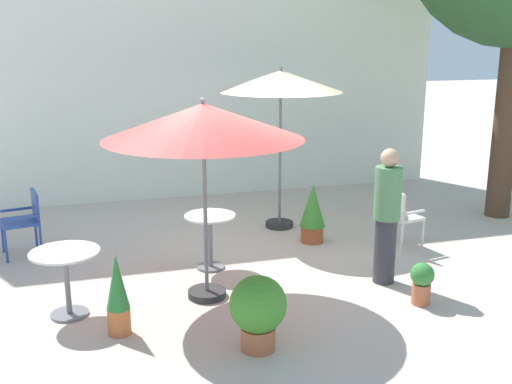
{
  "coord_description": "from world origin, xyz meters",
  "views": [
    {
      "loc": [
        -2.06,
        -7.06,
        2.9
      ],
      "look_at": [
        0.0,
        -0.08,
        1.03
      ],
      "focal_mm": 42.25,
      "sensor_mm": 36.0,
      "label": 1
    }
  ],
  "objects_px": {
    "patio_umbrella_0": "(281,83)",
    "potted_plant_3": "(118,295)",
    "potted_plant_0": "(313,212)",
    "potted_plant_1": "(422,281)",
    "potted_plant_4": "(258,309)",
    "cafe_table_0": "(66,271)",
    "patio_chair_1": "(26,217)",
    "patio_umbrella_1": "(203,123)",
    "patio_chair_0": "(399,214)",
    "standing_person": "(387,215)",
    "cafe_table_1": "(210,232)"
  },
  "relations": [
    {
      "from": "patio_chair_0",
      "to": "potted_plant_0",
      "type": "relative_size",
      "value": 0.99
    },
    {
      "from": "potted_plant_1",
      "to": "cafe_table_0",
      "type": "bearing_deg",
      "value": 167.83
    },
    {
      "from": "potted_plant_0",
      "to": "potted_plant_1",
      "type": "distance_m",
      "value": 2.37
    },
    {
      "from": "potted_plant_3",
      "to": "potted_plant_4",
      "type": "bearing_deg",
      "value": -28.74
    },
    {
      "from": "patio_umbrella_0",
      "to": "potted_plant_4",
      "type": "xyz_separation_m",
      "value": [
        -1.43,
        -3.61,
        -1.83
      ]
    },
    {
      "from": "patio_umbrella_0",
      "to": "potted_plant_0",
      "type": "height_order",
      "value": "patio_umbrella_0"
    },
    {
      "from": "patio_umbrella_0",
      "to": "potted_plant_3",
      "type": "relative_size",
      "value": 2.93
    },
    {
      "from": "patio_chair_0",
      "to": "potted_plant_0",
      "type": "height_order",
      "value": "potted_plant_0"
    },
    {
      "from": "potted_plant_3",
      "to": "potted_plant_4",
      "type": "xyz_separation_m",
      "value": [
        1.25,
        -0.69,
        -0.01
      ]
    },
    {
      "from": "potted_plant_0",
      "to": "potted_plant_1",
      "type": "bearing_deg",
      "value": -80.61
    },
    {
      "from": "potted_plant_1",
      "to": "potted_plant_3",
      "type": "bearing_deg",
      "value": 175.88
    },
    {
      "from": "patio_chair_0",
      "to": "potted_plant_4",
      "type": "bearing_deg",
      "value": -141.37
    },
    {
      "from": "cafe_table_1",
      "to": "potted_plant_4",
      "type": "distance_m",
      "value": 2.18
    },
    {
      "from": "cafe_table_1",
      "to": "standing_person",
      "type": "xyz_separation_m",
      "value": [
        1.93,
        -1.04,
        0.36
      ]
    },
    {
      "from": "cafe_table_0",
      "to": "cafe_table_1",
      "type": "xyz_separation_m",
      "value": [
        1.75,
        0.91,
        -0.01
      ]
    },
    {
      "from": "potted_plant_1",
      "to": "potted_plant_4",
      "type": "xyz_separation_m",
      "value": [
        -2.04,
        -0.45,
        0.14
      ]
    },
    {
      "from": "patio_chair_0",
      "to": "potted_plant_4",
      "type": "relative_size",
      "value": 1.16
    },
    {
      "from": "patio_umbrella_1",
      "to": "potted_plant_0",
      "type": "distance_m",
      "value": 2.84
    },
    {
      "from": "patio_umbrella_1",
      "to": "cafe_table_1",
      "type": "relative_size",
      "value": 3.18
    },
    {
      "from": "patio_chair_1",
      "to": "potted_plant_1",
      "type": "distance_m",
      "value": 5.26
    },
    {
      "from": "patio_chair_1",
      "to": "potted_plant_4",
      "type": "relative_size",
      "value": 1.19
    },
    {
      "from": "patio_chair_1",
      "to": "potted_plant_3",
      "type": "bearing_deg",
      "value": -69.16
    },
    {
      "from": "cafe_table_1",
      "to": "patio_chair_0",
      "type": "bearing_deg",
      "value": -0.05
    },
    {
      "from": "potted_plant_0",
      "to": "potted_plant_4",
      "type": "relative_size",
      "value": 1.17
    },
    {
      "from": "patio_umbrella_1",
      "to": "standing_person",
      "type": "relative_size",
      "value": 1.38
    },
    {
      "from": "cafe_table_0",
      "to": "standing_person",
      "type": "height_order",
      "value": "standing_person"
    },
    {
      "from": "potted_plant_3",
      "to": "standing_person",
      "type": "bearing_deg",
      "value": 8.06
    },
    {
      "from": "potted_plant_0",
      "to": "standing_person",
      "type": "relative_size",
      "value": 0.52
    },
    {
      "from": "potted_plant_0",
      "to": "potted_plant_4",
      "type": "xyz_separation_m",
      "value": [
        -1.66,
        -2.78,
        -0.04
      ]
    },
    {
      "from": "patio_chair_0",
      "to": "potted_plant_4",
      "type": "distance_m",
      "value": 3.49
    },
    {
      "from": "potted_plant_1",
      "to": "potted_plant_3",
      "type": "height_order",
      "value": "potted_plant_3"
    },
    {
      "from": "potted_plant_1",
      "to": "potted_plant_4",
      "type": "relative_size",
      "value": 0.66
    },
    {
      "from": "potted_plant_3",
      "to": "standing_person",
      "type": "distance_m",
      "value": 3.26
    },
    {
      "from": "patio_chair_0",
      "to": "patio_chair_1",
      "type": "relative_size",
      "value": 0.97
    },
    {
      "from": "potted_plant_3",
      "to": "cafe_table_1",
      "type": "bearing_deg",
      "value": 49.7
    },
    {
      "from": "patio_chair_1",
      "to": "potted_plant_0",
      "type": "xyz_separation_m",
      "value": [
        3.95,
        -0.64,
        -0.08
      ]
    },
    {
      "from": "patio_umbrella_0",
      "to": "cafe_table_0",
      "type": "distance_m",
      "value": 4.31
    },
    {
      "from": "cafe_table_1",
      "to": "patio_chair_0",
      "type": "xyz_separation_m",
      "value": [
        2.71,
        -0.0,
        0.01
      ]
    },
    {
      "from": "patio_chair_1",
      "to": "potted_plant_3",
      "type": "xyz_separation_m",
      "value": [
        1.04,
        -2.73,
        -0.1
      ]
    },
    {
      "from": "patio_umbrella_1",
      "to": "patio_chair_0",
      "type": "bearing_deg",
      "value": 16.19
    },
    {
      "from": "patio_umbrella_0",
      "to": "patio_chair_1",
      "type": "xyz_separation_m",
      "value": [
        -3.72,
        -0.19,
        -1.71
      ]
    },
    {
      "from": "patio_chair_1",
      "to": "potted_plant_1",
      "type": "bearing_deg",
      "value": -34.39
    },
    {
      "from": "cafe_table_1",
      "to": "patio_umbrella_1",
      "type": "bearing_deg",
      "value": -105.12
    },
    {
      "from": "patio_chair_0",
      "to": "potted_plant_1",
      "type": "bearing_deg",
      "value": -111.55
    },
    {
      "from": "potted_plant_1",
      "to": "potted_plant_3",
      "type": "relative_size",
      "value": 0.57
    },
    {
      "from": "potted_plant_1",
      "to": "potted_plant_4",
      "type": "height_order",
      "value": "potted_plant_4"
    },
    {
      "from": "patio_umbrella_1",
      "to": "cafe_table_0",
      "type": "relative_size",
      "value": 3.12
    },
    {
      "from": "patio_chair_0",
      "to": "potted_plant_0",
      "type": "bearing_deg",
      "value": 150.57
    },
    {
      "from": "potted_plant_1",
      "to": "patio_umbrella_1",
      "type": "bearing_deg",
      "value": 158.92
    },
    {
      "from": "potted_plant_1",
      "to": "standing_person",
      "type": "relative_size",
      "value": 0.29
    }
  ]
}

